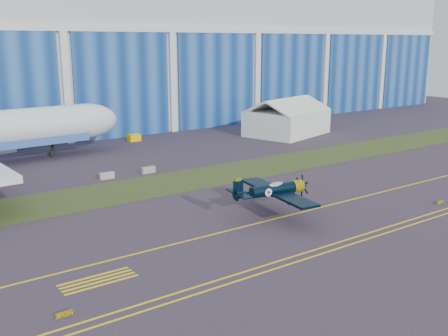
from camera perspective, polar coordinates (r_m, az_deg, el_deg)
ground at (r=57.77m, az=0.10°, el=-4.79°), size 260.00×260.00×0.00m
grass_median at (r=69.16m, az=-6.64°, el=-1.75°), size 260.00×10.00×0.02m
hangar at (r=120.74m, az=-20.48°, el=11.22°), size 220.00×45.70×30.00m
taxiway_centreline at (r=54.00m, az=3.20°, el=-6.14°), size 200.00×0.20×0.02m
edge_line_near at (r=47.46m, az=10.45°, el=-9.21°), size 80.00×0.20×0.02m
edge_line_far at (r=48.11m, az=9.59°, el=-8.85°), size 80.00×0.20×0.02m
hold_short_ladder at (r=43.11m, az=-13.55°, el=-11.81°), size 6.00×2.40×0.02m
guard_board_left at (r=38.58m, az=-16.99°, el=-14.95°), size 1.20×0.15×0.35m
guard_board_right at (r=65.48m, az=22.48°, el=-3.47°), size 1.20×0.15×0.35m
warbird at (r=55.84m, az=5.36°, el=-2.37°), size 11.52×13.28×3.57m
tent at (r=105.84m, az=6.88°, el=5.62°), size 18.53×15.64×7.39m
tug at (r=99.84m, az=-9.76°, el=3.27°), size 2.32×1.53×1.31m
barrier_a at (r=73.03m, az=-12.62°, el=-0.82°), size 2.03×0.73×0.90m
barrier_b at (r=75.19m, az=-8.23°, el=-0.21°), size 2.00×0.62×0.90m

